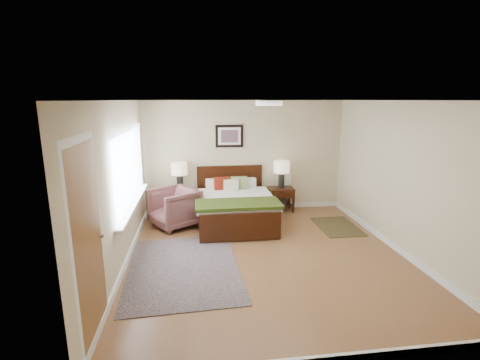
# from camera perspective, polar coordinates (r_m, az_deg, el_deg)

# --- Properties ---
(floor) EXTENTS (5.00, 5.00, 0.00)m
(floor) POSITION_cam_1_polar(r_m,az_deg,el_deg) (5.91, 4.32, -12.14)
(floor) COLOR brown
(floor) RESTS_ON ground
(back_wall) EXTENTS (4.50, 0.04, 2.50)m
(back_wall) POSITION_cam_1_polar(r_m,az_deg,el_deg) (7.91, 0.78, 3.88)
(back_wall) COLOR #C7B490
(back_wall) RESTS_ON ground
(front_wall) EXTENTS (4.50, 0.04, 2.50)m
(front_wall) POSITION_cam_1_polar(r_m,az_deg,el_deg) (3.21, 14.00, -10.48)
(front_wall) COLOR #C7B490
(front_wall) RESTS_ON ground
(left_wall) EXTENTS (0.04, 5.00, 2.50)m
(left_wall) POSITION_cam_1_polar(r_m,az_deg,el_deg) (5.49, -19.08, -0.95)
(left_wall) COLOR #C7B490
(left_wall) RESTS_ON ground
(right_wall) EXTENTS (0.04, 5.00, 2.50)m
(right_wall) POSITION_cam_1_polar(r_m,az_deg,el_deg) (6.35, 24.82, 0.38)
(right_wall) COLOR #C7B490
(right_wall) RESTS_ON ground
(ceiling) EXTENTS (4.50, 5.00, 0.02)m
(ceiling) POSITION_cam_1_polar(r_m,az_deg,el_deg) (5.35, 4.79, 12.90)
(ceiling) COLOR white
(ceiling) RESTS_ON back_wall
(window) EXTENTS (0.11, 2.72, 1.32)m
(window) POSITION_cam_1_polar(r_m,az_deg,el_deg) (6.13, -17.42, 1.78)
(window) COLOR silver
(window) RESTS_ON left_wall
(door) EXTENTS (0.06, 1.00, 2.18)m
(door) POSITION_cam_1_polar(r_m,az_deg,el_deg) (3.92, -23.58, -9.63)
(door) COLOR silver
(door) RESTS_ON ground
(ceil_fixture) EXTENTS (0.44, 0.44, 0.08)m
(ceil_fixture) POSITION_cam_1_polar(r_m,az_deg,el_deg) (5.35, 4.79, 12.53)
(ceil_fixture) COLOR white
(ceil_fixture) RESTS_ON ceiling
(bed) EXTENTS (1.60, 1.92, 1.04)m
(bed) POSITION_cam_1_polar(r_m,az_deg,el_deg) (7.12, -0.94, -3.52)
(bed) COLOR black
(bed) RESTS_ON ground
(wall_art) EXTENTS (0.62, 0.05, 0.50)m
(wall_art) POSITION_cam_1_polar(r_m,az_deg,el_deg) (7.78, -1.75, 7.21)
(wall_art) COLOR black
(wall_art) RESTS_ON back_wall
(nightstand_left) EXTENTS (0.48, 0.43, 0.57)m
(nightstand_left) POSITION_cam_1_polar(r_m,az_deg,el_deg) (7.76, -9.75, -2.56)
(nightstand_left) COLOR black
(nightstand_left) RESTS_ON ground
(nightstand_right) EXTENTS (0.55, 0.41, 0.55)m
(nightstand_right) POSITION_cam_1_polar(r_m,az_deg,el_deg) (8.03, 6.76, -2.73)
(nightstand_right) COLOR black
(nightstand_right) RESTS_ON ground
(lamp_left) EXTENTS (0.35, 0.35, 0.61)m
(lamp_left) POSITION_cam_1_polar(r_m,az_deg,el_deg) (7.65, -9.90, 1.47)
(lamp_left) COLOR black
(lamp_left) RESTS_ON nightstand_left
(lamp_right) EXTENTS (0.35, 0.35, 0.61)m
(lamp_right) POSITION_cam_1_polar(r_m,az_deg,el_deg) (7.89, 6.86, 1.76)
(lamp_right) COLOR black
(lamp_right) RESTS_ON nightstand_right
(armchair) EXTENTS (1.17, 1.16, 0.78)m
(armchair) POSITION_cam_1_polar(r_m,az_deg,el_deg) (7.12, -10.73, -4.51)
(armchair) COLOR brown
(armchair) RESTS_ON ground
(rug_persian) EXTENTS (1.75, 2.40, 0.01)m
(rug_persian) POSITION_cam_1_polar(r_m,az_deg,el_deg) (5.53, -9.26, -14.04)
(rug_persian) COLOR #0B0C3A
(rug_persian) RESTS_ON ground
(rug_navy) EXTENTS (0.77, 1.15, 0.01)m
(rug_navy) POSITION_cam_1_polar(r_m,az_deg,el_deg) (7.36, 15.67, -7.34)
(rug_navy) COLOR black
(rug_navy) RESTS_ON ground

